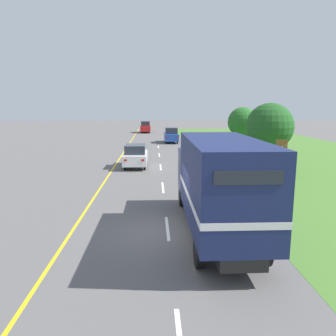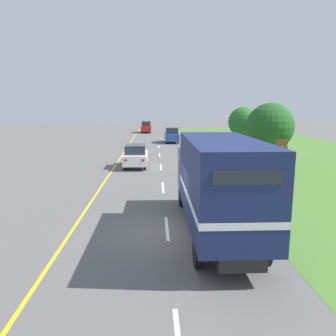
% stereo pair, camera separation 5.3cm
% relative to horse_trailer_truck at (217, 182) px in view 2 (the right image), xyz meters
% --- Properties ---
extents(ground_plane, '(200.00, 200.00, 0.00)m').
position_rel_horse_trailer_truck_xyz_m(ground_plane, '(-1.81, 0.31, -2.04)').
color(ground_plane, '#5B5959').
extents(grass_shoulder, '(20.00, 75.28, 0.01)m').
position_rel_horse_trailer_truck_xyz_m(grass_shoulder, '(11.89, 21.09, -2.03)').
color(grass_shoulder, '#47752D').
rests_on(grass_shoulder, ground).
extents(edge_line_yellow, '(0.12, 75.28, 0.01)m').
position_rel_horse_trailer_truck_xyz_m(edge_line_yellow, '(-5.51, 21.09, -2.03)').
color(edge_line_yellow, yellow).
rests_on(edge_line_yellow, ground).
extents(centre_dash_near, '(0.12, 2.60, 0.01)m').
position_rel_horse_trailer_truck_xyz_m(centre_dash_near, '(-1.81, 0.77, -2.03)').
color(centre_dash_near, white).
rests_on(centre_dash_near, ground).
extents(centre_dash_mid_a, '(0.12, 2.60, 0.01)m').
position_rel_horse_trailer_truck_xyz_m(centre_dash_mid_a, '(-1.81, 7.37, -2.03)').
color(centre_dash_mid_a, white).
rests_on(centre_dash_mid_a, ground).
extents(centre_dash_mid_b, '(0.12, 2.60, 0.01)m').
position_rel_horse_trailer_truck_xyz_m(centre_dash_mid_b, '(-1.81, 13.97, -2.03)').
color(centre_dash_mid_b, white).
rests_on(centre_dash_mid_b, ground).
extents(centre_dash_far, '(0.12, 2.60, 0.01)m').
position_rel_horse_trailer_truck_xyz_m(centre_dash_far, '(-1.81, 20.57, -2.03)').
color(centre_dash_far, white).
rests_on(centre_dash_far, ground).
extents(centre_dash_farthest, '(0.12, 2.60, 0.01)m').
position_rel_horse_trailer_truck_xyz_m(centre_dash_farthest, '(-1.81, 27.17, -2.03)').
color(centre_dash_farthest, white).
rests_on(centre_dash_farthest, ground).
extents(horse_trailer_truck, '(2.35, 8.32, 3.67)m').
position_rel_horse_trailer_truck_xyz_m(horse_trailer_truck, '(0.00, 0.00, 0.00)').
color(horse_trailer_truck, black).
rests_on(horse_trailer_truck, ground).
extents(lead_car_white, '(1.80, 3.96, 1.80)m').
position_rel_horse_trailer_truck_xyz_m(lead_car_white, '(-3.78, 14.10, -1.12)').
color(lead_car_white, black).
rests_on(lead_car_white, ground).
extents(lead_car_blue_ahead, '(1.80, 4.42, 2.01)m').
position_rel_horse_trailer_truck_xyz_m(lead_car_blue_ahead, '(-0.05, 31.78, -1.03)').
color(lead_car_blue_ahead, black).
rests_on(lead_car_blue_ahead, ground).
extents(lead_car_red_ahead, '(1.80, 4.62, 2.09)m').
position_rel_horse_trailer_truck_xyz_m(lead_car_red_ahead, '(-3.84, 48.68, -1.00)').
color(lead_car_red_ahead, black).
rests_on(lead_car_red_ahead, ground).
extents(highway_sign, '(2.18, 0.09, 2.80)m').
position_rel_horse_trailer_truck_xyz_m(highway_sign, '(4.58, 7.53, -0.35)').
color(highway_sign, '#9E9EA3').
rests_on(highway_sign, ground).
extents(roadside_tree_near, '(3.43, 3.43, 5.00)m').
position_rel_horse_trailer_truck_xyz_m(roadside_tree_near, '(6.08, 11.97, 1.24)').
color(roadside_tree_near, '#4C3823').
rests_on(roadside_tree_near, ground).
extents(roadside_tree_mid, '(3.01, 3.01, 4.67)m').
position_rel_horse_trailer_truck_xyz_m(roadside_tree_mid, '(8.61, 18.10, 1.11)').
color(roadside_tree_mid, brown).
rests_on(roadside_tree_mid, ground).
extents(roadside_tree_far, '(3.20, 3.20, 4.68)m').
position_rel_horse_trailer_truck_xyz_m(roadside_tree_far, '(7.29, 23.79, 1.03)').
color(roadside_tree_far, '#4C3823').
rests_on(roadside_tree_far, ground).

